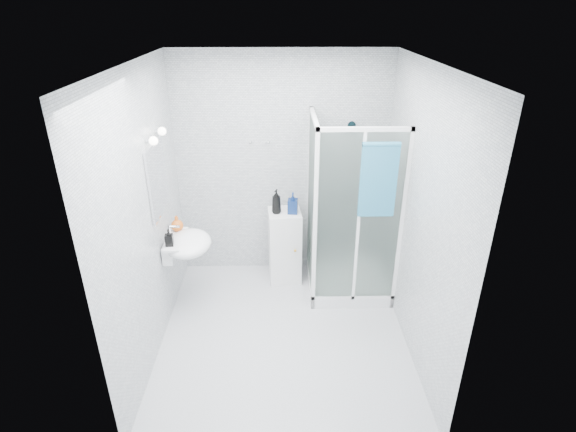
{
  "coord_description": "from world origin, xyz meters",
  "views": [
    {
      "loc": [
        -0.02,
        -3.55,
        3.03
      ],
      "look_at": [
        0.05,
        0.35,
        1.15
      ],
      "focal_mm": 28.0,
      "sensor_mm": 36.0,
      "label": 1
    }
  ],
  "objects_px": {
    "hand_towel": "(379,178)",
    "soap_dispenser_black": "(169,238)",
    "soap_dispenser_orange": "(177,223)",
    "wall_basin": "(186,244)",
    "shampoo_bottle_a": "(276,202)",
    "shower_enclosure": "(343,256)",
    "storage_cabinet": "(285,246)",
    "shampoo_bottle_b": "(293,203)"
  },
  "relations": [
    {
      "from": "wall_basin",
      "to": "shampoo_bottle_b",
      "type": "distance_m",
      "value": 1.24
    },
    {
      "from": "soap_dispenser_black",
      "to": "shower_enclosure",
      "type": "bearing_deg",
      "value": 14.46
    },
    {
      "from": "hand_towel",
      "to": "shower_enclosure",
      "type": "bearing_deg",
      "value": 119.81
    },
    {
      "from": "soap_dispenser_orange",
      "to": "soap_dispenser_black",
      "type": "height_order",
      "value": "soap_dispenser_black"
    },
    {
      "from": "shower_enclosure",
      "to": "soap_dispenser_black",
      "type": "height_order",
      "value": "shower_enclosure"
    },
    {
      "from": "shampoo_bottle_a",
      "to": "soap_dispenser_black",
      "type": "xyz_separation_m",
      "value": [
        -1.04,
        -0.69,
        -0.07
      ]
    },
    {
      "from": "storage_cabinet",
      "to": "hand_towel",
      "type": "xyz_separation_m",
      "value": [
        0.87,
        -0.66,
        1.09
      ]
    },
    {
      "from": "hand_towel",
      "to": "storage_cabinet",
      "type": "bearing_deg",
      "value": 143.13
    },
    {
      "from": "storage_cabinet",
      "to": "shampoo_bottle_b",
      "type": "height_order",
      "value": "shampoo_bottle_b"
    },
    {
      "from": "hand_towel",
      "to": "soap_dispenser_black",
      "type": "relative_size",
      "value": 4.33
    },
    {
      "from": "shampoo_bottle_b",
      "to": "shower_enclosure",
      "type": "bearing_deg",
      "value": -22.39
    },
    {
      "from": "shampoo_bottle_b",
      "to": "soap_dispenser_black",
      "type": "bearing_deg",
      "value": -150.72
    },
    {
      "from": "shower_enclosure",
      "to": "shampoo_bottle_b",
      "type": "relative_size",
      "value": 8.31
    },
    {
      "from": "wall_basin",
      "to": "soap_dispenser_black",
      "type": "distance_m",
      "value": 0.24
    },
    {
      "from": "hand_towel",
      "to": "soap_dispenser_black",
      "type": "height_order",
      "value": "hand_towel"
    },
    {
      "from": "wall_basin",
      "to": "soap_dispenser_orange",
      "type": "relative_size",
      "value": 3.42
    },
    {
      "from": "wall_basin",
      "to": "shampoo_bottle_a",
      "type": "xyz_separation_m",
      "value": [
        0.92,
        0.55,
        0.22
      ]
    },
    {
      "from": "shower_enclosure",
      "to": "soap_dispenser_black",
      "type": "bearing_deg",
      "value": -165.54
    },
    {
      "from": "storage_cabinet",
      "to": "soap_dispenser_orange",
      "type": "distance_m",
      "value": 1.29
    },
    {
      "from": "storage_cabinet",
      "to": "soap_dispenser_orange",
      "type": "relative_size",
      "value": 5.37
    },
    {
      "from": "shower_enclosure",
      "to": "soap_dispenser_black",
      "type": "xyz_separation_m",
      "value": [
        -1.78,
        -0.46,
        0.5
      ]
    },
    {
      "from": "shampoo_bottle_a",
      "to": "shampoo_bottle_b",
      "type": "xyz_separation_m",
      "value": [
        0.18,
        -0.0,
        -0.02
      ]
    },
    {
      "from": "shampoo_bottle_a",
      "to": "shampoo_bottle_b",
      "type": "bearing_deg",
      "value": -1.27
    },
    {
      "from": "soap_dispenser_orange",
      "to": "soap_dispenser_black",
      "type": "distance_m",
      "value": 0.32
    },
    {
      "from": "wall_basin",
      "to": "hand_towel",
      "type": "bearing_deg",
      "value": -2.58
    },
    {
      "from": "soap_dispenser_black",
      "to": "shampoo_bottle_a",
      "type": "bearing_deg",
      "value": 33.52
    },
    {
      "from": "wall_basin",
      "to": "storage_cabinet",
      "type": "bearing_deg",
      "value": 29.49
    },
    {
      "from": "shower_enclosure",
      "to": "shampoo_bottle_a",
      "type": "height_order",
      "value": "shower_enclosure"
    },
    {
      "from": "wall_basin",
      "to": "shampoo_bottle_a",
      "type": "relative_size",
      "value": 2.01
    },
    {
      "from": "wall_basin",
      "to": "soap_dispenser_black",
      "type": "height_order",
      "value": "soap_dispenser_black"
    },
    {
      "from": "shampoo_bottle_b",
      "to": "soap_dispenser_black",
      "type": "xyz_separation_m",
      "value": [
        -1.23,
        -0.69,
        -0.05
      ]
    },
    {
      "from": "shampoo_bottle_b",
      "to": "storage_cabinet",
      "type": "bearing_deg",
      "value": 163.61
    },
    {
      "from": "hand_towel",
      "to": "shampoo_bottle_b",
      "type": "height_order",
      "value": "hand_towel"
    },
    {
      "from": "wall_basin",
      "to": "storage_cabinet",
      "type": "xyz_separation_m",
      "value": [
        1.01,
        0.57,
        -0.36
      ]
    },
    {
      "from": "shower_enclosure",
      "to": "wall_basin",
      "type": "relative_size",
      "value": 3.57
    },
    {
      "from": "storage_cabinet",
      "to": "soap_dispenser_black",
      "type": "xyz_separation_m",
      "value": [
        -1.13,
        -0.71,
        0.51
      ]
    },
    {
      "from": "soap_dispenser_orange",
      "to": "soap_dispenser_black",
      "type": "xyz_separation_m",
      "value": [
        -0.01,
        -0.32,
        0.0
      ]
    },
    {
      "from": "shower_enclosure",
      "to": "storage_cabinet",
      "type": "height_order",
      "value": "shower_enclosure"
    },
    {
      "from": "shower_enclosure",
      "to": "soap_dispenser_black",
      "type": "distance_m",
      "value": 1.9
    },
    {
      "from": "storage_cabinet",
      "to": "shampoo_bottle_a",
      "type": "distance_m",
      "value": 0.59
    },
    {
      "from": "wall_basin",
      "to": "shampoo_bottle_a",
      "type": "bearing_deg",
      "value": 30.82
    },
    {
      "from": "shampoo_bottle_b",
      "to": "hand_towel",
      "type": "bearing_deg",
      "value": -38.76
    }
  ]
}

